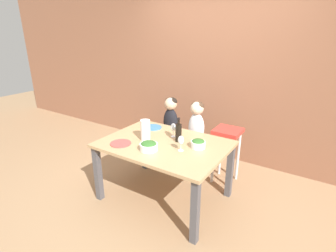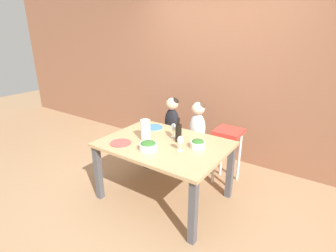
{
  "view_description": "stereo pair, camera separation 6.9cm",
  "coord_description": "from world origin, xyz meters",
  "px_view_note": "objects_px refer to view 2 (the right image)",
  "views": [
    {
      "loc": [
        1.52,
        -2.27,
        1.94
      ],
      "look_at": [
        0.0,
        0.08,
        0.91
      ],
      "focal_mm": 28.0,
      "sensor_mm": 36.0,
      "label": 1
    },
    {
      "loc": [
        1.58,
        -2.23,
        1.94
      ],
      "look_at": [
        0.0,
        0.08,
        0.91
      ],
      "focal_mm": 28.0,
      "sensor_mm": 36.0,
      "label": 2
    }
  ],
  "objects_px": {
    "chair_right_highchair": "(228,142)",
    "wine_bottle": "(178,132)",
    "salad_bowl_small": "(198,144)",
    "dinner_plate_back_left": "(154,127)",
    "chair_far_left": "(172,140)",
    "person_child_left": "(172,115)",
    "wine_glass_near": "(180,141)",
    "wine_glass_far": "(174,128)",
    "dinner_plate_front_left": "(121,143)",
    "chair_far_center": "(197,147)",
    "person_child_center": "(198,120)",
    "salad_bowl_large": "(148,146)",
    "paper_towel_roll": "(146,130)"
  },
  "relations": [
    {
      "from": "person_child_center",
      "to": "dinner_plate_back_left",
      "type": "relative_size",
      "value": 2.46
    },
    {
      "from": "chair_far_center",
      "to": "chair_far_left",
      "type": "bearing_deg",
      "value": 180.0
    },
    {
      "from": "wine_bottle",
      "to": "paper_towel_roll",
      "type": "bearing_deg",
      "value": -153.05
    },
    {
      "from": "chair_far_center",
      "to": "dinner_plate_back_left",
      "type": "bearing_deg",
      "value": -133.84
    },
    {
      "from": "salad_bowl_large",
      "to": "dinner_plate_back_left",
      "type": "height_order",
      "value": "salad_bowl_large"
    },
    {
      "from": "person_child_left",
      "to": "paper_towel_roll",
      "type": "height_order",
      "value": "person_child_left"
    },
    {
      "from": "dinner_plate_back_left",
      "to": "chair_far_center",
      "type": "bearing_deg",
      "value": 46.16
    },
    {
      "from": "person_child_center",
      "to": "chair_right_highchair",
      "type": "bearing_deg",
      "value": -0.21
    },
    {
      "from": "chair_far_left",
      "to": "wine_bottle",
      "type": "xyz_separation_m",
      "value": [
        0.51,
        -0.63,
        0.45
      ]
    },
    {
      "from": "chair_far_left",
      "to": "paper_towel_roll",
      "type": "relative_size",
      "value": 1.9
    },
    {
      "from": "chair_right_highchair",
      "to": "wine_glass_near",
      "type": "bearing_deg",
      "value": -104.35
    },
    {
      "from": "chair_far_center",
      "to": "chair_right_highchair",
      "type": "relative_size",
      "value": 0.62
    },
    {
      "from": "chair_far_left",
      "to": "person_child_center",
      "type": "height_order",
      "value": "person_child_center"
    },
    {
      "from": "chair_far_left",
      "to": "salad_bowl_large",
      "type": "bearing_deg",
      "value": -70.28
    },
    {
      "from": "person_child_left",
      "to": "wine_bottle",
      "type": "bearing_deg",
      "value": -51.37
    },
    {
      "from": "salad_bowl_small",
      "to": "dinner_plate_back_left",
      "type": "relative_size",
      "value": 0.68
    },
    {
      "from": "chair_far_left",
      "to": "salad_bowl_small",
      "type": "xyz_separation_m",
      "value": [
        0.77,
        -0.66,
        0.39
      ]
    },
    {
      "from": "chair_far_left",
      "to": "wine_glass_near",
      "type": "xyz_separation_m",
      "value": [
        0.65,
        -0.83,
        0.46
      ]
    },
    {
      "from": "person_child_center",
      "to": "salad_bowl_large",
      "type": "relative_size",
      "value": 2.96
    },
    {
      "from": "person_child_center",
      "to": "paper_towel_roll",
      "type": "xyz_separation_m",
      "value": [
        -0.25,
        -0.81,
        0.06
      ]
    },
    {
      "from": "person_child_left",
      "to": "dinner_plate_back_left",
      "type": "distance_m",
      "value": 0.44
    },
    {
      "from": "person_child_left",
      "to": "dinner_plate_back_left",
      "type": "bearing_deg",
      "value": -90.36
    },
    {
      "from": "person_child_center",
      "to": "dinner_plate_front_left",
      "type": "bearing_deg",
      "value": -111.68
    },
    {
      "from": "wine_bottle",
      "to": "wine_glass_far",
      "type": "relative_size",
      "value": 1.69
    },
    {
      "from": "wine_glass_far",
      "to": "salad_bowl_small",
      "type": "bearing_deg",
      "value": -16.55
    },
    {
      "from": "person_child_left",
      "to": "wine_glass_near",
      "type": "bearing_deg",
      "value": -51.87
    },
    {
      "from": "wine_glass_near",
      "to": "dinner_plate_back_left",
      "type": "distance_m",
      "value": 0.77
    },
    {
      "from": "chair_right_highchair",
      "to": "salad_bowl_small",
      "type": "height_order",
      "value": "salad_bowl_small"
    },
    {
      "from": "chair_right_highchair",
      "to": "wine_glass_near",
      "type": "distance_m",
      "value": 0.9
    },
    {
      "from": "wine_glass_near",
      "to": "person_child_left",
      "type": "bearing_deg",
      "value": 128.13
    },
    {
      "from": "salad_bowl_small",
      "to": "dinner_plate_front_left",
      "type": "bearing_deg",
      "value": -153.42
    },
    {
      "from": "chair_right_highchair",
      "to": "wine_bottle",
      "type": "relative_size",
      "value": 2.61
    },
    {
      "from": "person_child_left",
      "to": "dinner_plate_front_left",
      "type": "bearing_deg",
      "value": -90.11
    },
    {
      "from": "wine_bottle",
      "to": "paper_towel_roll",
      "type": "height_order",
      "value": "wine_bottle"
    },
    {
      "from": "dinner_plate_front_left",
      "to": "dinner_plate_back_left",
      "type": "bearing_deg",
      "value": 90.07
    },
    {
      "from": "paper_towel_roll",
      "to": "wine_glass_near",
      "type": "distance_m",
      "value": 0.49
    },
    {
      "from": "chair_far_left",
      "to": "salad_bowl_large",
      "type": "relative_size",
      "value": 2.36
    },
    {
      "from": "wine_glass_far",
      "to": "wine_glass_near",
      "type": "bearing_deg",
      "value": -46.43
    },
    {
      "from": "chair_far_center",
      "to": "wine_glass_far",
      "type": "distance_m",
      "value": 0.71
    },
    {
      "from": "salad_bowl_large",
      "to": "dinner_plate_back_left",
      "type": "distance_m",
      "value": 0.67
    },
    {
      "from": "paper_towel_roll",
      "to": "person_child_left",
      "type": "bearing_deg",
      "value": 101.53
    },
    {
      "from": "chair_far_center",
      "to": "wine_glass_near",
      "type": "distance_m",
      "value": 0.98
    },
    {
      "from": "chair_far_left",
      "to": "wine_bottle",
      "type": "relative_size",
      "value": 1.62
    },
    {
      "from": "chair_far_center",
      "to": "salad_bowl_large",
      "type": "relative_size",
      "value": 2.36
    },
    {
      "from": "dinner_plate_back_left",
      "to": "salad_bowl_small",
      "type": "bearing_deg",
      "value": -16.21
    },
    {
      "from": "person_child_left",
      "to": "person_child_center",
      "type": "height_order",
      "value": "same"
    },
    {
      "from": "chair_far_center",
      "to": "dinner_plate_front_left",
      "type": "height_order",
      "value": "dinner_plate_front_left"
    },
    {
      "from": "wine_glass_near",
      "to": "dinner_plate_front_left",
      "type": "height_order",
      "value": "wine_glass_near"
    },
    {
      "from": "chair_right_highchair",
      "to": "dinner_plate_front_left",
      "type": "distance_m",
      "value": 1.37
    },
    {
      "from": "person_child_center",
      "to": "wine_glass_near",
      "type": "relative_size",
      "value": 3.43
    }
  ]
}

